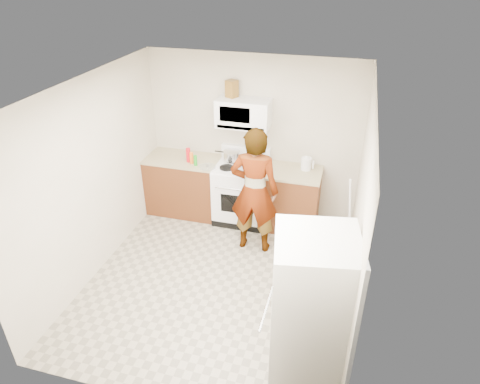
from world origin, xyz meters
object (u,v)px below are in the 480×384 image
(person, at_px, (254,191))
(kettle, at_px, (306,164))
(gas_range, at_px, (241,192))
(fridge, at_px, (310,317))
(microwave, at_px, (244,113))
(saucepan, at_px, (232,156))

(person, relative_size, kettle, 9.94)
(gas_range, xyz_separation_m, fridge, (1.36, -2.67, 0.36))
(microwave, distance_m, saucepan, 0.70)
(gas_range, height_order, saucepan, gas_range)
(microwave, bearing_deg, fridge, -63.99)
(gas_range, bearing_deg, fridge, -62.92)
(microwave, bearing_deg, saucepan, -176.98)
(gas_range, relative_size, fridge, 0.66)
(kettle, relative_size, saucepan, 0.75)
(person, bearing_deg, kettle, -128.03)
(fridge, bearing_deg, microwave, 106.25)
(person, height_order, fridge, person)
(gas_range, distance_m, saucepan, 0.58)
(saucepan, bearing_deg, kettle, -0.07)
(microwave, height_order, fridge, microwave)
(gas_range, relative_size, kettle, 6.22)
(microwave, distance_m, person, 1.18)
(kettle, bearing_deg, microwave, -160.22)
(microwave, height_order, person, microwave)
(person, bearing_deg, saucepan, -56.65)
(microwave, xyz_separation_m, kettle, (0.94, -0.01, -0.67))
(saucepan, bearing_deg, microwave, 3.02)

